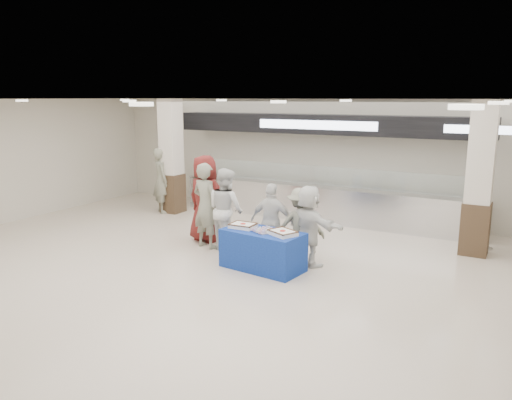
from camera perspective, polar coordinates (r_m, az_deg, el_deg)
The scene contains 15 objects.
ground at distance 9.04m, azimuth -6.24°, elevation -9.40°, with size 14.00×14.00×0.00m, color beige.
serving_line at distance 13.35m, azimuth 7.27°, elevation 2.60°, with size 8.70×0.85×2.80m.
column_left at distance 14.31m, azimuth -9.63°, elevation 4.64°, with size 0.55×0.55×3.20m.
column_right at distance 11.19m, azimuth 24.16°, elevation 1.86°, with size 0.55×0.55×3.20m.
display_table at distance 9.57m, azimuth 0.77°, elevation -5.74°, with size 1.55×0.78×0.75m, color #163999.
sheet_cake_left at distance 9.70m, azimuth -1.49°, elevation -2.90°, with size 0.49×0.39×0.10m.
sheet_cake_right at distance 9.20m, azimuth 3.07°, elevation -3.71°, with size 0.59×0.54×0.10m.
cupcake_tray at distance 9.41m, azimuth 0.84°, elevation -3.46°, with size 0.49×0.45×0.06m.
civilian_maroon at distance 11.33m, azimuth -5.84°, elevation 0.15°, with size 0.97×0.63×1.98m, color maroon.
soldier_a at distance 10.86m, azimuth -5.76°, elevation -0.64°, with size 0.68×0.45×1.87m, color slate.
chef_tall at distance 10.68m, azimuth -3.48°, elevation -1.07°, with size 0.86×0.67×1.78m, color silver.
chef_short at distance 10.07m, azimuth 1.83°, elevation -2.47°, with size 0.91×0.38×1.56m, color silver.
soldier_b at distance 9.97m, azimuth 5.09°, elevation -2.85°, with size 0.97×0.55×1.49m, color slate.
civilian_white at distance 9.75m, azimuth 6.05°, elevation -2.92°, with size 1.47×0.47×1.59m, color white.
soldier_bg at distance 14.39m, azimuth -10.79°, elevation 2.20°, with size 0.68×0.44×1.85m, color slate.
Camera 1 is at (4.97, -6.82, 3.24)m, focal length 35.00 mm.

